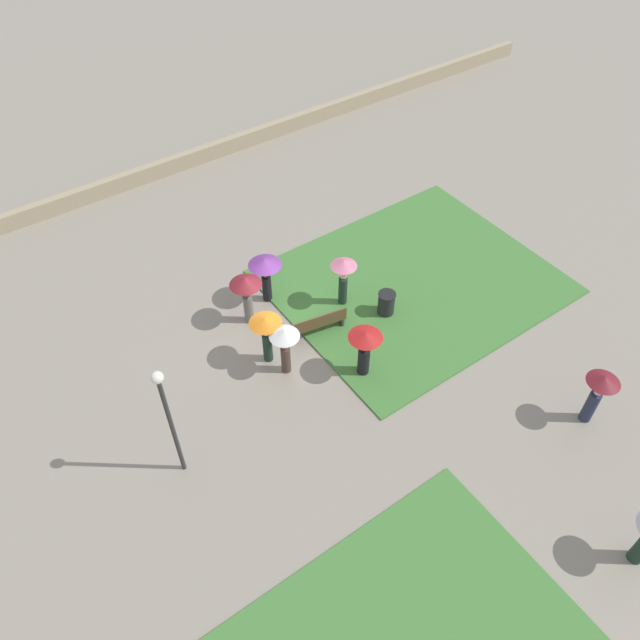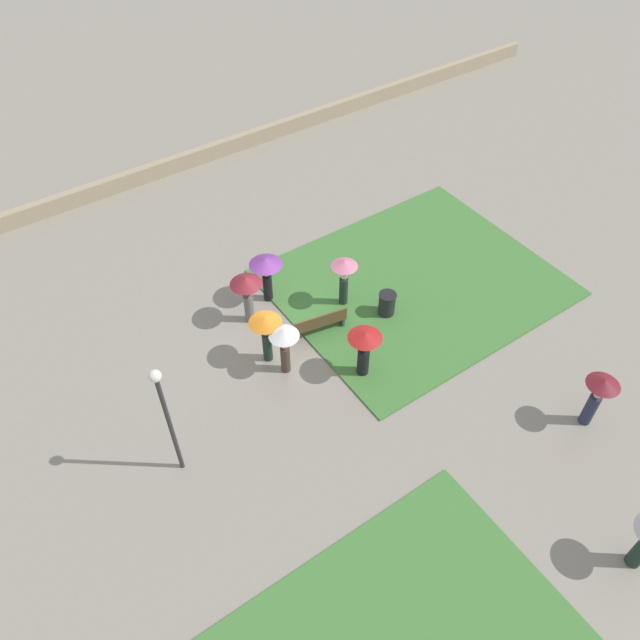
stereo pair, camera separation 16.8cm
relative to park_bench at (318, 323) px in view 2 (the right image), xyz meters
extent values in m
plane|color=gray|center=(0.85, -1.00, -0.48)|extent=(90.00, 90.00, 0.00)
cube|color=#427A38|center=(-4.31, -0.05, -0.45)|extent=(9.61, 8.07, 0.06)
cube|color=tan|center=(0.85, -11.64, -0.12)|extent=(45.00, 0.35, 0.71)
cube|color=brown|center=(-0.01, -0.07, -0.05)|extent=(2.02, 0.79, 0.05)
cube|color=brown|center=(0.02, 0.11, 0.20)|extent=(1.95, 0.43, 0.45)
cube|color=#383D42|center=(-0.89, 0.10, -0.28)|extent=(0.15, 0.39, 0.40)
cube|color=#383D42|center=(0.86, -0.24, -0.28)|extent=(0.15, 0.39, 0.40)
cylinder|color=#2D2D30|center=(5.99, 2.04, 1.47)|extent=(0.12, 0.12, 3.88)
sphere|color=white|center=(5.99, 2.04, 3.57)|extent=(0.32, 0.32, 0.32)
cylinder|color=#232326|center=(-2.45, 0.58, -0.03)|extent=(0.57, 0.57, 0.88)
cylinder|color=black|center=(-2.45, 0.58, 0.42)|extent=(0.62, 0.62, 0.03)
cylinder|color=black|center=(0.51, -2.37, 0.05)|extent=(0.40, 0.40, 1.06)
sphere|color=#997051|center=(0.51, -2.37, 0.68)|extent=(0.19, 0.19, 0.19)
cylinder|color=#4C4C4F|center=(0.51, -2.37, 0.95)|extent=(0.02, 0.02, 0.35)
cone|color=#703389|center=(0.51, -2.37, 1.25)|extent=(1.15, 1.15, 0.26)
cylinder|color=#1E3328|center=(-1.53, -0.68, 0.11)|extent=(0.37, 0.37, 1.17)
sphere|color=beige|center=(-1.53, -0.68, 0.80)|extent=(0.22, 0.22, 0.22)
cylinder|color=#4C4C4F|center=(-1.53, -0.68, 1.09)|extent=(0.02, 0.02, 0.35)
cone|color=pink|center=(-1.53, -0.68, 1.39)|extent=(0.91, 0.91, 0.25)
cylinder|color=#47382D|center=(1.73, 0.73, 0.04)|extent=(0.43, 0.43, 1.03)
sphere|color=#997051|center=(1.73, 0.73, 0.67)|extent=(0.22, 0.22, 0.22)
cylinder|color=#4C4C4F|center=(1.73, 0.73, 0.95)|extent=(0.02, 0.02, 0.35)
cone|color=white|center=(1.73, 0.73, 1.26)|extent=(0.95, 0.95, 0.26)
cylinder|color=#1E3328|center=(1.95, 0.00, 0.09)|extent=(0.43, 0.43, 1.13)
sphere|color=beige|center=(1.95, 0.00, 0.76)|extent=(0.20, 0.20, 0.20)
cylinder|color=#4C4C4F|center=(1.95, 0.00, 1.03)|extent=(0.02, 0.02, 0.35)
cone|color=orange|center=(1.95, 0.00, 1.31)|extent=(1.03, 1.03, 0.20)
cylinder|color=slate|center=(1.57, -1.83, 0.09)|extent=(0.40, 0.40, 1.12)
sphere|color=brown|center=(1.57, -1.83, 0.75)|extent=(0.21, 0.21, 0.21)
cylinder|color=#4C4C4F|center=(1.57, -1.83, 1.03)|extent=(0.02, 0.02, 0.35)
cone|color=maroon|center=(1.57, -1.83, 1.34)|extent=(1.07, 1.07, 0.28)
cylinder|color=black|center=(-0.19, 2.21, 0.07)|extent=(0.44, 0.44, 1.08)
sphere|color=brown|center=(-0.19, 2.21, 0.72)|extent=(0.23, 0.23, 0.23)
cylinder|color=#4C4C4F|center=(-0.19, 2.21, 1.01)|extent=(0.02, 0.02, 0.35)
cone|color=red|center=(-0.19, 2.21, 1.28)|extent=(1.06, 1.06, 0.20)
cylinder|color=#282D47|center=(-4.52, 7.40, 0.11)|extent=(0.48, 0.48, 1.18)
sphere|color=beige|center=(-4.52, 7.40, 0.81)|extent=(0.21, 0.21, 0.21)
cylinder|color=#4C4C4F|center=(-4.52, 7.40, 1.10)|extent=(0.02, 0.02, 0.35)
cone|color=maroon|center=(-4.52, 7.40, 1.37)|extent=(0.95, 0.95, 0.21)
cylinder|color=#1E3328|center=(-2.10, 10.86, 0.07)|extent=(0.51, 0.51, 1.09)
camera|label=1|loc=(8.09, 11.62, 14.99)|focal=35.00mm
camera|label=2|loc=(7.95, 11.72, 14.99)|focal=35.00mm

